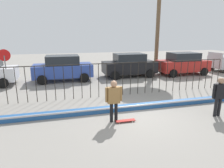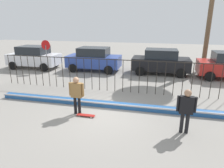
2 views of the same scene
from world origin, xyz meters
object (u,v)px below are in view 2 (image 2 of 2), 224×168
Objects in this scene: parked_car_blue at (94,59)px; stop_sign at (46,51)px; skateboarder at (77,92)px; skateboard at (86,115)px; camera_operator at (186,107)px; parked_car_black at (161,61)px; parked_car_white at (34,57)px.

stop_sign reaches higher than parked_car_blue.
skateboarder is 1.07m from skateboard.
camera_operator is at bearing -53.61° from parked_car_blue.
parked_car_blue is (-2.24, 8.09, 0.91)m from skateboard.
parked_car_blue is 3.81m from stop_sign.
skateboard is 0.47× the size of camera_operator.
skateboarder is at bearing -77.02° from parked_car_blue.
skateboarder is 8.12m from parked_car_blue.
parked_car_black is (3.08, 8.26, 0.91)m from skateboard.
parked_car_black is at bearing -1.03° from parked_car_white.
parked_car_black reaches higher than camera_operator.
camera_operator is 0.39× the size of parked_car_black.
parked_car_blue is 1.00× the size of parked_car_black.
parked_car_blue is at bearing 16.68° from stop_sign.
skateboarder is at bearing -114.63° from parked_car_black.
parked_car_blue reaches higher than camera_operator.
stop_sign is (-8.92, -1.25, 0.64)m from parked_car_black.
parked_car_white and parked_car_black have the same top height.
skateboard is at bearing 21.21° from camera_operator.
parked_car_black is at bearing 70.80° from skateboarder.
parked_car_black is at bearing 7.99° from stop_sign.
parked_car_white reaches higher than skateboarder.
camera_operator is 0.39× the size of parked_car_white.
parked_car_blue reaches higher than skateboard.
skateboard is 0.19× the size of parked_car_black.
camera_operator is (3.99, -0.43, 0.96)m from skateboard.
skateboard is at bearing -111.56° from parked_car_black.
camera_operator is 10.55m from parked_car_blue.
stop_sign reaches higher than parked_car_black.
parked_car_blue and parked_car_black have the same top height.
parked_car_white is (-11.53, 8.24, -0.04)m from camera_operator.
parked_car_white is 1.99m from stop_sign.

